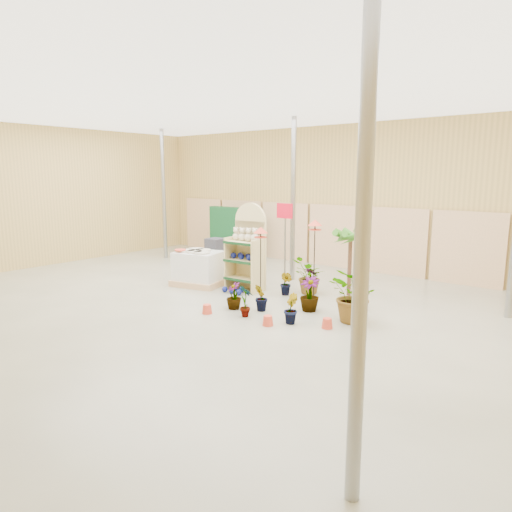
# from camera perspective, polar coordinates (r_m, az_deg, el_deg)

# --- Properties ---
(room) EXTENTS (15.20, 12.10, 4.70)m
(room) POSITION_cam_1_polar(r_m,az_deg,el_deg) (10.70, -3.26, 6.15)
(room) COLOR gray
(room) RESTS_ON ground
(display_shelf) EXTENTS (0.97, 0.65, 2.25)m
(display_shelf) POSITION_cam_1_polar(r_m,az_deg,el_deg) (11.77, -1.00, 0.72)
(display_shelf) COLOR #CEB879
(display_shelf) RESTS_ON ground
(teddy_bears) EXTENTS (0.83, 0.22, 0.36)m
(teddy_bears) POSITION_cam_1_polar(r_m,az_deg,el_deg) (11.62, -1.23, 2.56)
(teddy_bears) COLOR beige
(teddy_bears) RESTS_ON display_shelf
(gazing_balls_shelf) EXTENTS (0.83, 0.28, 0.16)m
(gazing_balls_shelf) POSITION_cam_1_polar(r_m,az_deg,el_deg) (11.70, -1.40, -0.06)
(gazing_balls_shelf) COLOR navy
(gazing_balls_shelf) RESTS_ON display_shelf
(gazing_balls_floor) EXTENTS (0.63, 0.39, 0.15)m
(gazing_balls_floor) POSITION_cam_1_polar(r_m,az_deg,el_deg) (11.58, -2.74, -4.27)
(gazing_balls_floor) COLOR navy
(gazing_balls_floor) RESTS_ON ground
(pallet_stack) EXTENTS (1.50, 1.35, 0.95)m
(pallet_stack) POSITION_cam_1_polar(r_m,az_deg,el_deg) (12.43, -7.14, -1.53)
(pallet_stack) COLOR tan
(pallet_stack) RESTS_ON ground
(charcoal_planters) EXTENTS (0.80, 0.50, 1.00)m
(charcoal_planters) POSITION_cam_1_polar(r_m,az_deg,el_deg) (14.38, -5.34, -0.06)
(charcoal_planters) COLOR #26262D
(charcoal_planters) RESTS_ON ground
(trellis_stock) EXTENTS (2.00, 0.30, 1.80)m
(trellis_stock) POSITION_cam_1_polar(r_m,az_deg,el_deg) (16.54, -2.97, 3.00)
(trellis_stock) COLOR #0F4622
(trellis_stock) RESTS_ON ground
(offer_sign) EXTENTS (0.50, 0.08, 2.20)m
(offer_sign) POSITION_cam_1_polar(r_m,az_deg,el_deg) (12.31, 3.62, 3.66)
(offer_sign) COLOR gray
(offer_sign) RESTS_ON ground
(bird_table_front) EXTENTS (0.34, 0.34, 1.75)m
(bird_table_front) POSITION_cam_1_polar(r_m,az_deg,el_deg) (10.66, 0.58, 2.96)
(bird_table_front) COLOR black
(bird_table_front) RESTS_ON ground
(bird_table_right) EXTENTS (0.34, 0.34, 1.92)m
(bird_table_right) POSITION_cam_1_polar(r_m,az_deg,el_deg) (10.80, 7.39, 3.82)
(bird_table_right) COLOR black
(bird_table_right) RESTS_ON ground
(bird_table_back) EXTENTS (0.34, 0.34, 1.93)m
(bird_table_back) POSITION_cam_1_polar(r_m,az_deg,el_deg) (15.33, -0.69, 5.81)
(bird_table_back) COLOR black
(bird_table_back) RESTS_ON ground
(palm) EXTENTS (0.70, 0.70, 1.75)m
(palm) POSITION_cam_1_polar(r_m,az_deg,el_deg) (11.33, 11.75, 2.51)
(palm) COLOR brown
(palm) RESTS_ON ground
(potted_plant_1) EXTENTS (0.42, 0.44, 0.62)m
(potted_plant_1) POSITION_cam_1_polar(r_m,az_deg,el_deg) (9.99, 0.67, -5.22)
(potted_plant_1) COLOR #34741B
(potted_plant_1) RESTS_ON ground
(potted_plant_3) EXTENTS (0.50, 0.50, 0.76)m
(potted_plant_3) POSITION_cam_1_polar(r_m,az_deg,el_deg) (10.07, 6.72, -4.75)
(potted_plant_3) COLOR #34741B
(potted_plant_3) RESTS_ON ground
(potted_plant_4) EXTENTS (0.32, 0.45, 0.81)m
(potted_plant_4) POSITION_cam_1_polar(r_m,az_deg,el_deg) (10.39, 12.69, -4.33)
(potted_plant_4) COLOR #34741B
(potted_plant_4) RESTS_ON ground
(potted_plant_5) EXTENTS (0.38, 0.33, 0.60)m
(potted_plant_5) POSITION_cam_1_polar(r_m,az_deg,el_deg) (11.32, 3.82, -3.43)
(potted_plant_5) COLOR #34741B
(potted_plant_5) RESTS_ON ground
(potted_plant_6) EXTENTS (0.74, 0.85, 0.90)m
(potted_plant_6) POSITION_cam_1_polar(r_m,az_deg,el_deg) (11.46, 6.66, -2.54)
(potted_plant_6) COLOR #34741B
(potted_plant_6) RESTS_ON ground
(potted_plant_7) EXTENTS (0.46, 0.46, 0.61)m
(potted_plant_7) POSITION_cam_1_polar(r_m,az_deg,el_deg) (10.18, -2.78, -4.98)
(potted_plant_7) COLOR #34741B
(potted_plant_7) RESTS_ON ground
(potted_plant_8) EXTENTS (0.42, 0.34, 0.70)m
(potted_plant_8) POSITION_cam_1_polar(r_m,az_deg,el_deg) (9.60, -1.31, -5.62)
(potted_plant_8) COLOR #34741B
(potted_plant_8) RESTS_ON ground
(potted_plant_9) EXTENTS (0.42, 0.43, 0.61)m
(potted_plant_9) POSITION_cam_1_polar(r_m,az_deg,el_deg) (9.24, 4.34, -6.56)
(potted_plant_9) COLOR #34741B
(potted_plant_9) RESTS_ON ground
(potted_plant_10) EXTENTS (1.29, 1.23, 1.11)m
(potted_plant_10) POSITION_cam_1_polar(r_m,az_deg,el_deg) (9.39, 12.27, -4.90)
(potted_plant_10) COLOR #34741B
(potted_plant_10) RESTS_ON ground
(potted_plant_11) EXTENTS (0.38, 0.38, 0.65)m
(potted_plant_11) POSITION_cam_1_polar(r_m,az_deg,el_deg) (11.61, 6.90, -3.03)
(potted_plant_11) COLOR #34741B
(potted_plant_11) RESTS_ON ground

